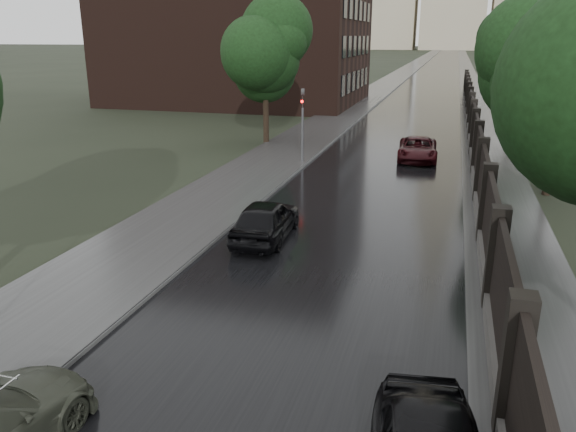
{
  "coord_description": "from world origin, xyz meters",
  "views": [
    {
      "loc": [
        3.23,
        -3.81,
        6.61
      ],
      "look_at": [
        -1.18,
        11.44,
        1.5
      ],
      "focal_mm": 35.0,
      "sensor_mm": 36.0,
      "label": 1
    }
  ],
  "objects_px": {
    "tree_left_far": "(265,59)",
    "tree_right_b": "(563,78)",
    "hatchback_left": "(266,219)",
    "tree_right_c": "(519,61)",
    "traffic_light": "(303,119)",
    "car_right_far": "(418,149)"
  },
  "relations": [
    {
      "from": "traffic_light",
      "to": "hatchback_left",
      "type": "distance_m",
      "value": 11.99
    },
    {
      "from": "car_right_far",
      "to": "tree_right_b",
      "type": "bearing_deg",
      "value": -47.3
    },
    {
      "from": "tree_left_far",
      "to": "car_right_far",
      "type": "distance_m",
      "value": 10.89
    },
    {
      "from": "tree_left_far",
      "to": "tree_right_b",
      "type": "height_order",
      "value": "tree_left_far"
    },
    {
      "from": "tree_right_b",
      "to": "hatchback_left",
      "type": "bearing_deg",
      "value": -138.85
    },
    {
      "from": "tree_right_b",
      "to": "hatchback_left",
      "type": "height_order",
      "value": "tree_right_b"
    },
    {
      "from": "tree_right_b",
      "to": "car_right_far",
      "type": "height_order",
      "value": "tree_right_b"
    },
    {
      "from": "hatchback_left",
      "to": "car_right_far",
      "type": "bearing_deg",
      "value": -108.32
    },
    {
      "from": "tree_left_far",
      "to": "traffic_light",
      "type": "height_order",
      "value": "tree_left_far"
    },
    {
      "from": "tree_right_c",
      "to": "hatchback_left",
      "type": "height_order",
      "value": "tree_right_c"
    },
    {
      "from": "traffic_light",
      "to": "hatchback_left",
      "type": "bearing_deg",
      "value": -81.24
    },
    {
      "from": "tree_right_b",
      "to": "traffic_light",
      "type": "height_order",
      "value": "tree_right_b"
    },
    {
      "from": "tree_right_b",
      "to": "traffic_light",
      "type": "xyz_separation_m",
      "value": [
        -11.8,
        2.99,
        -2.55
      ]
    },
    {
      "from": "tree_right_c",
      "to": "car_right_far",
      "type": "relative_size",
      "value": 1.56
    },
    {
      "from": "tree_right_b",
      "to": "hatchback_left",
      "type": "relative_size",
      "value": 1.72
    },
    {
      "from": "tree_right_b",
      "to": "hatchback_left",
      "type": "distance_m",
      "value": 13.94
    },
    {
      "from": "tree_left_far",
      "to": "traffic_light",
      "type": "distance_m",
      "value": 6.84
    },
    {
      "from": "tree_left_far",
      "to": "tree_right_b",
      "type": "distance_m",
      "value": 17.45
    },
    {
      "from": "tree_left_far",
      "to": "tree_right_b",
      "type": "xyz_separation_m",
      "value": [
        15.5,
        -8.0,
        -0.29
      ]
    },
    {
      "from": "tree_left_far",
      "to": "tree_right_c",
      "type": "xyz_separation_m",
      "value": [
        15.5,
        10.0,
        -0.29
      ]
    },
    {
      "from": "tree_right_c",
      "to": "traffic_light",
      "type": "bearing_deg",
      "value": -128.18
    },
    {
      "from": "tree_left_far",
      "to": "hatchback_left",
      "type": "relative_size",
      "value": 1.81
    }
  ]
}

